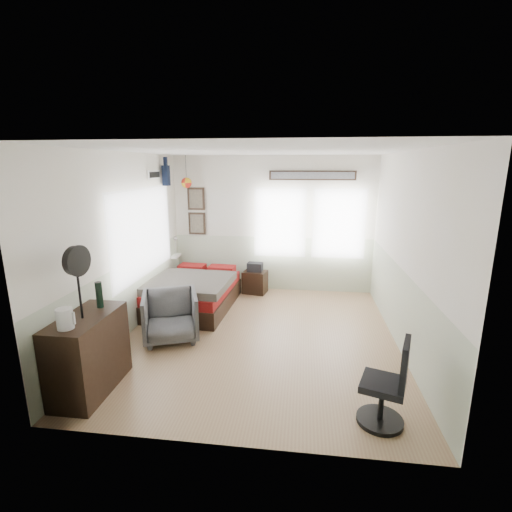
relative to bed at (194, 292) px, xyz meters
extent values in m
cube|color=#9D7554|center=(1.30, -1.02, -0.29)|extent=(4.00, 4.50, 0.01)
cube|color=beige|center=(1.30, 1.23, 1.06)|extent=(4.00, 0.02, 2.70)
cube|color=beige|center=(1.30, -3.27, 1.06)|extent=(4.00, 0.02, 2.70)
cube|color=beige|center=(-0.70, -1.02, 1.06)|extent=(0.02, 4.50, 2.70)
cube|color=beige|center=(3.30, -1.02, 1.06)|extent=(0.02, 4.50, 2.70)
cube|color=white|center=(1.30, -1.02, 2.41)|extent=(4.00, 4.50, 0.02)
cube|color=beige|center=(1.30, 1.22, 0.26)|extent=(4.00, 0.01, 1.10)
cube|color=beige|center=(-0.69, -1.02, 0.26)|extent=(0.01, 4.50, 1.10)
cube|color=beige|center=(3.29, -1.02, 0.26)|extent=(0.01, 4.50, 1.10)
cube|color=silver|center=(-0.66, -0.47, 1.16)|extent=(0.03, 2.20, 1.35)
cube|color=silver|center=(1.45, 1.19, 1.11)|extent=(0.95, 0.03, 1.30)
cube|color=silver|center=(2.60, 1.19, 1.11)|extent=(0.95, 0.03, 1.30)
cube|color=black|center=(-0.25, 1.19, 1.06)|extent=(0.35, 0.03, 0.45)
cube|color=black|center=(-0.25, 1.19, 1.56)|extent=(0.35, 0.03, 0.45)
cube|color=#7F7259|center=(-0.25, 1.17, 1.06)|extent=(0.27, 0.01, 0.37)
cube|color=#7F7259|center=(-0.25, 1.17, 1.56)|extent=(0.27, 0.01, 0.37)
cube|color=black|center=(2.05, 1.19, 2.03)|extent=(1.65, 0.03, 0.18)
cube|color=gray|center=(2.05, 1.18, 2.03)|extent=(1.58, 0.01, 0.13)
cube|color=white|center=(-0.67, 0.13, 2.06)|extent=(0.02, 0.48, 0.14)
sphere|color=red|center=(-0.35, 0.93, 1.89)|extent=(0.20, 0.20, 0.20)
cube|color=black|center=(0.00, 0.01, -0.14)|extent=(1.40, 1.92, 0.30)
cube|color=maroon|center=(0.00, 0.01, 0.09)|extent=(1.36, 1.88, 0.17)
cube|color=#504B44|center=(0.00, -0.19, 0.24)|extent=(1.43, 1.38, 0.13)
cube|color=maroon|center=(-0.30, 0.75, 0.24)|extent=(0.53, 0.34, 0.13)
cube|color=maroon|center=(0.30, 0.75, 0.24)|extent=(0.53, 0.34, 0.13)
cube|color=black|center=(-0.44, -2.60, 0.16)|extent=(0.48, 1.00, 0.90)
imported|color=#5A5A5E|center=(0.02, -1.25, 0.07)|extent=(1.00, 1.01, 0.72)
cube|color=black|center=(0.98, 0.95, -0.06)|extent=(0.51, 0.44, 0.45)
cylinder|color=black|center=(2.73, -2.76, -0.27)|extent=(0.46, 0.46, 0.04)
cylinder|color=black|center=(2.73, -2.76, -0.07)|extent=(0.05, 0.05, 0.35)
cube|color=black|center=(2.73, -2.76, 0.14)|extent=(0.51, 0.51, 0.07)
cube|color=black|center=(2.89, -2.82, 0.40)|extent=(0.17, 0.37, 0.46)
cylinder|color=silver|center=(-0.44, -2.92, 0.72)|extent=(0.16, 0.16, 0.22)
cube|color=silver|center=(-0.35, -2.92, 0.73)|extent=(0.02, 0.02, 0.13)
cylinder|color=black|center=(-0.41, -2.33, 0.77)|extent=(0.08, 0.08, 0.31)
cylinder|color=black|center=(-0.43, -2.65, 0.92)|extent=(0.02, 0.02, 0.62)
cylinder|color=black|center=(-0.43, -2.65, 1.25)|extent=(0.11, 0.32, 0.31)
cylinder|color=black|center=(-0.39, -2.65, 1.25)|extent=(0.08, 0.33, 0.33)
cube|color=black|center=(0.98, 0.95, 0.25)|extent=(0.31, 0.22, 0.17)
camera|label=1|loc=(1.90, -6.11, 2.22)|focal=26.00mm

